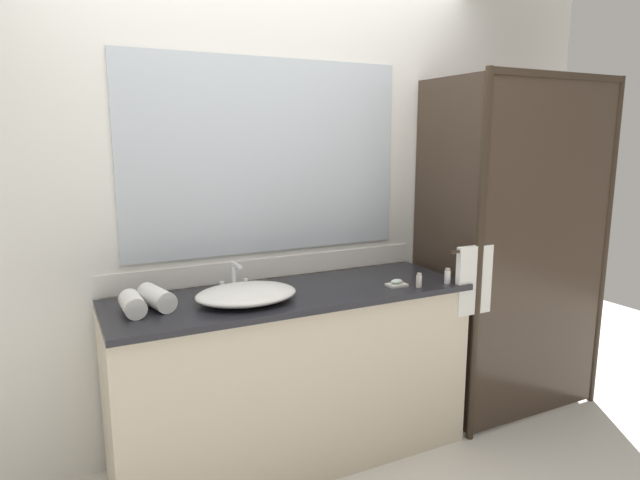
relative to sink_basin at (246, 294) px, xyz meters
name	(u,v)px	position (x,y,z in m)	size (l,w,h in m)	color
ground_plane	(295,457)	(0.26, 0.05, -0.94)	(8.00, 8.00, 0.00)	silver
wall_back_with_mirror	(266,203)	(0.26, 0.39, 0.37)	(4.40, 0.06, 2.60)	silver
vanity_cabinet	(293,376)	(0.26, 0.06, -0.49)	(1.80, 0.58, 0.90)	beige
shower_enclosure	(513,251)	(1.53, -0.14, 0.09)	(1.20, 0.59, 2.00)	#2D2319
sink_basin	(246,294)	(0.00, 0.00, 0.00)	(0.48, 0.37, 0.07)	white
faucet	(234,282)	(0.00, 0.18, 0.01)	(0.17, 0.13, 0.16)	silver
soap_dish	(397,283)	(0.78, -0.09, -0.02)	(0.10, 0.07, 0.04)	silver
amenity_bottle_lotion	(419,281)	(0.87, -0.16, 0.00)	(0.03, 0.03, 0.07)	silver
amenity_bottle_conditioner	(447,276)	(1.05, -0.17, 0.00)	(0.03, 0.03, 0.08)	white
rolled_towel_near_edge	(133,304)	(-0.50, 0.04, 0.01)	(0.09, 0.09, 0.18)	white
rolled_towel_middle	(157,298)	(-0.39, 0.09, 0.01)	(0.09, 0.09, 0.23)	white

